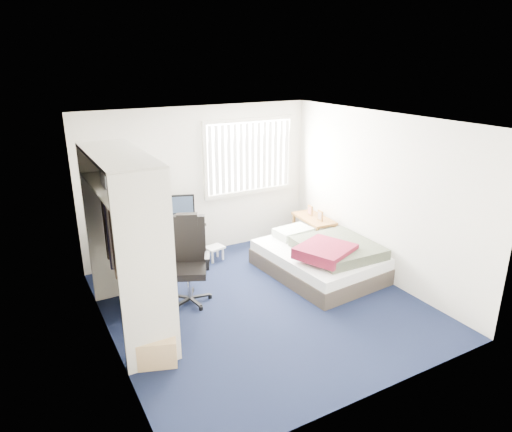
{
  "coord_description": "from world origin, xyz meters",
  "views": [
    {
      "loc": [
        -2.77,
        -4.82,
        3.21
      ],
      "look_at": [
        0.12,
        0.4,
        1.14
      ],
      "focal_mm": 32.0,
      "sensor_mm": 36.0,
      "label": 1
    }
  ],
  "objects": [
    {
      "name": "window_assembly",
      "position": [
        0.9,
        2.04,
        1.6
      ],
      "size": [
        1.72,
        0.09,
        1.32
      ],
      "color": "white",
      "rests_on": "ground"
    },
    {
      "name": "ground",
      "position": [
        0.0,
        0.0,
        0.0
      ],
      "size": [
        4.2,
        4.2,
        0.0
      ],
      "primitive_type": "plane",
      "color": "black",
      "rests_on": "ground"
    },
    {
      "name": "closet",
      "position": [
        -1.67,
        0.27,
        1.35
      ],
      "size": [
        0.64,
        1.84,
        2.22
      ],
      "color": "beige",
      "rests_on": "ground"
    },
    {
      "name": "office_chair",
      "position": [
        -0.82,
        0.61,
        0.47
      ],
      "size": [
        0.76,
        0.76,
        1.22
      ],
      "color": "black",
      "rests_on": "ground"
    },
    {
      "name": "desk",
      "position": [
        -0.94,
        1.76,
        0.75
      ],
      "size": [
        1.56,
        0.95,
        1.18
      ],
      "color": "black",
      "rests_on": "ground"
    },
    {
      "name": "footstool",
      "position": [
        0.02,
        1.64,
        0.18
      ],
      "size": [
        0.34,
        0.29,
        0.24
      ],
      "color": "white",
      "rests_on": "ground"
    },
    {
      "name": "pine_box",
      "position": [
        -1.65,
        -0.54,
        0.16
      ],
      "size": [
        0.51,
        0.44,
        0.32
      ],
      "primitive_type": "cube",
      "rotation": [
        0.0,
        0.0,
        -0.34
      ],
      "color": "tan",
      "rests_on": "ground"
    },
    {
      "name": "room_shell",
      "position": [
        0.0,
        0.0,
        1.51
      ],
      "size": [
        4.2,
        4.2,
        4.2
      ],
      "color": "silver",
      "rests_on": "ground"
    },
    {
      "name": "bed",
      "position": [
        1.27,
        0.36,
        0.27
      ],
      "size": [
        1.55,
        1.98,
        0.62
      ],
      "color": "#393129",
      "rests_on": "ground"
    },
    {
      "name": "nightstand",
      "position": [
        1.75,
        1.25,
        0.52
      ],
      "size": [
        0.47,
        0.87,
        0.76
      ],
      "color": "brown",
      "rests_on": "ground"
    }
  ]
}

